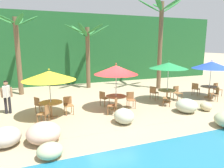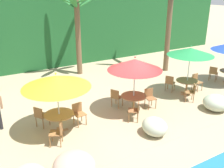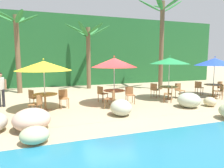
{
  "view_description": "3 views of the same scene",
  "coord_description": "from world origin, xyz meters",
  "px_view_note": "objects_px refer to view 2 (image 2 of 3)",
  "views": [
    {
      "loc": [
        -3.64,
        -9.85,
        3.47
      ],
      "look_at": [
        0.13,
        0.01,
        1.39
      ],
      "focal_mm": 32.99,
      "sensor_mm": 36.0,
      "label": 1
    },
    {
      "loc": [
        -5.48,
        -8.19,
        5.13
      ],
      "look_at": [
        -0.5,
        0.39,
        1.29
      ],
      "focal_mm": 40.6,
      "sensor_mm": 36.0,
      "label": 2
    },
    {
      "loc": [
        -3.09,
        -9.48,
        2.34
      ],
      "look_at": [
        0.24,
        0.02,
        1.06
      ],
      "focal_mm": 32.18,
      "sensor_mm": 36.0,
      "label": 3
    }
  ],
  "objects_px": {
    "umbrella_yellow": "(56,81)",
    "chair_green_inland": "(170,82)",
    "chair_red_inland": "(116,97)",
    "chair_blue_inland": "(213,73)",
    "chair_yellow_seaward": "(78,112)",
    "chair_green_left": "(192,91)",
    "chair_yellow_left": "(58,132)",
    "chair_red_left": "(136,109)",
    "dining_table_yellow": "(59,117)",
    "chair_yellow_inland": "(41,115)",
    "dining_table_red": "(134,98)",
    "umbrella_red": "(135,65)",
    "chair_green_seaward": "(196,81)",
    "dining_table_green": "(187,83)",
    "umbrella_green": "(191,52)",
    "palm_tree_second": "(77,18)",
    "chair_red_seaward": "(150,97)"
  },
  "relations": [
    {
      "from": "dining_table_yellow",
      "to": "palm_tree_second",
      "type": "distance_m",
      "value": 7.35
    },
    {
      "from": "dining_table_green",
      "to": "chair_blue_inland",
      "type": "bearing_deg",
      "value": 12.77
    },
    {
      "from": "dining_table_green",
      "to": "palm_tree_second",
      "type": "bearing_deg",
      "value": 120.51
    },
    {
      "from": "chair_red_seaward",
      "to": "dining_table_green",
      "type": "height_order",
      "value": "chair_red_seaward"
    },
    {
      "from": "palm_tree_second",
      "to": "dining_table_red",
      "type": "bearing_deg",
      "value": -90.26
    },
    {
      "from": "chair_yellow_inland",
      "to": "chair_green_left",
      "type": "height_order",
      "value": "same"
    },
    {
      "from": "chair_green_seaward",
      "to": "chair_green_inland",
      "type": "distance_m",
      "value": 1.44
    },
    {
      "from": "chair_yellow_seaward",
      "to": "chair_green_left",
      "type": "xyz_separation_m",
      "value": [
        5.46,
        -0.71,
        0.0
      ]
    },
    {
      "from": "dining_table_yellow",
      "to": "chair_green_seaward",
      "type": "height_order",
      "value": "chair_green_seaward"
    },
    {
      "from": "chair_blue_inland",
      "to": "chair_red_seaward",
      "type": "bearing_deg",
      "value": -170.77
    },
    {
      "from": "chair_red_seaward",
      "to": "chair_red_inland",
      "type": "height_order",
      "value": "same"
    },
    {
      "from": "chair_green_left",
      "to": "chair_red_seaward",
      "type": "bearing_deg",
      "value": 166.71
    },
    {
      "from": "chair_yellow_seaward",
      "to": "chair_red_seaward",
      "type": "xyz_separation_m",
      "value": [
        3.36,
        -0.21,
        0.0
      ]
    },
    {
      "from": "chair_yellow_left",
      "to": "chair_green_left",
      "type": "bearing_deg",
      "value": 2.27
    },
    {
      "from": "umbrella_red",
      "to": "umbrella_green",
      "type": "xyz_separation_m",
      "value": [
        3.39,
        0.21,
        0.08
      ]
    },
    {
      "from": "chair_yellow_inland",
      "to": "palm_tree_second",
      "type": "distance_m",
      "value": 7.13
    },
    {
      "from": "chair_yellow_seaward",
      "to": "chair_green_left",
      "type": "bearing_deg",
      "value": -7.39
    },
    {
      "from": "dining_table_red",
      "to": "chair_green_inland",
      "type": "distance_m",
      "value": 3.03
    },
    {
      "from": "chair_red_inland",
      "to": "dining_table_green",
      "type": "bearing_deg",
      "value": -7.62
    },
    {
      "from": "chair_red_left",
      "to": "chair_green_inland",
      "type": "xyz_separation_m",
      "value": [
        3.31,
        1.65,
        0.0
      ]
    },
    {
      "from": "chair_green_seaward",
      "to": "dining_table_green",
      "type": "bearing_deg",
      "value": -169.57
    },
    {
      "from": "chair_red_seaward",
      "to": "chair_green_inland",
      "type": "distance_m",
      "value": 2.24
    },
    {
      "from": "chair_green_seaward",
      "to": "dining_table_yellow",
      "type": "bearing_deg",
      "value": -177.29
    },
    {
      "from": "chair_yellow_seaward",
      "to": "chair_red_left",
      "type": "bearing_deg",
      "value": -24.08
    },
    {
      "from": "dining_table_red",
      "to": "umbrella_red",
      "type": "bearing_deg",
      "value": -172.87
    },
    {
      "from": "chair_green_seaward",
      "to": "chair_green_inland",
      "type": "bearing_deg",
      "value": 158.09
    },
    {
      "from": "chair_yellow_left",
      "to": "umbrella_green",
      "type": "height_order",
      "value": "umbrella_green"
    },
    {
      "from": "dining_table_yellow",
      "to": "dining_table_red",
      "type": "bearing_deg",
      "value": -0.12
    },
    {
      "from": "chair_red_inland",
      "to": "chair_green_left",
      "type": "bearing_deg",
      "value": -20.11
    },
    {
      "from": "chair_yellow_left",
      "to": "chair_red_inland",
      "type": "relative_size",
      "value": 1.0
    },
    {
      "from": "chair_yellow_seaward",
      "to": "palm_tree_second",
      "type": "relative_size",
      "value": 0.18
    },
    {
      "from": "chair_yellow_seaward",
      "to": "chair_red_seaward",
      "type": "bearing_deg",
      "value": -3.61
    },
    {
      "from": "chair_red_inland",
      "to": "chair_blue_inland",
      "type": "height_order",
      "value": "same"
    },
    {
      "from": "umbrella_yellow",
      "to": "chair_green_inland",
      "type": "distance_m",
      "value": 6.47
    },
    {
      "from": "dining_table_yellow",
      "to": "chair_yellow_inland",
      "type": "bearing_deg",
      "value": 127.58
    },
    {
      "from": "chair_red_inland",
      "to": "chair_green_seaward",
      "type": "height_order",
      "value": "same"
    },
    {
      "from": "dining_table_red",
      "to": "chair_blue_inland",
      "type": "xyz_separation_m",
      "value": [
        6.13,
        0.83,
        -0.1
      ]
    },
    {
      "from": "dining_table_red",
      "to": "chair_green_seaward",
      "type": "bearing_deg",
      "value": 4.93
    },
    {
      "from": "umbrella_yellow",
      "to": "chair_red_left",
      "type": "distance_m",
      "value": 3.37
    },
    {
      "from": "chair_yellow_inland",
      "to": "chair_red_inland",
      "type": "xyz_separation_m",
      "value": [
        3.41,
        0.04,
        0.0
      ]
    },
    {
      "from": "chair_yellow_inland",
      "to": "chair_green_left",
      "type": "distance_m",
      "value": 6.92
    },
    {
      "from": "chair_red_seaward",
      "to": "palm_tree_second",
      "type": "xyz_separation_m",
      "value": [
        -0.83,
        5.95,
        2.88
      ]
    },
    {
      "from": "chair_red_left",
      "to": "chair_yellow_left",
      "type": "bearing_deg",
      "value": -179.36
    },
    {
      "from": "dining_table_yellow",
      "to": "chair_yellow_inland",
      "type": "height_order",
      "value": "chair_yellow_inland"
    },
    {
      "from": "umbrella_green",
      "to": "chair_blue_inland",
      "type": "relative_size",
      "value": 2.89
    },
    {
      "from": "chair_red_inland",
      "to": "palm_tree_second",
      "type": "distance_m",
      "value": 5.97
    },
    {
      "from": "chair_red_seaward",
      "to": "umbrella_green",
      "type": "xyz_separation_m",
      "value": [
        2.54,
        0.24,
        1.7
      ]
    },
    {
      "from": "chair_blue_inland",
      "to": "umbrella_red",
      "type": "bearing_deg",
      "value": -172.29
    },
    {
      "from": "umbrella_green",
      "to": "dining_table_yellow",
      "type": "bearing_deg",
      "value": -178.27
    },
    {
      "from": "umbrella_yellow",
      "to": "chair_green_seaward",
      "type": "relative_size",
      "value": 2.82
    }
  ]
}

